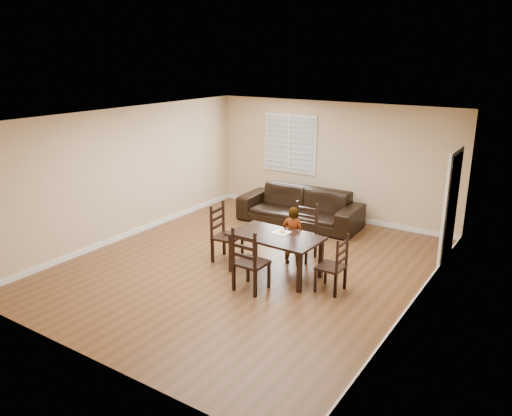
# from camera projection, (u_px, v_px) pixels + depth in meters

# --- Properties ---
(ground) EXTENTS (7.00, 7.00, 0.00)m
(ground) POSITION_uv_depth(u_px,v_px,m) (247.00, 266.00, 9.13)
(ground) COLOR brown
(ground) RESTS_ON ground
(room) EXTENTS (6.04, 7.04, 2.72)m
(room) POSITION_uv_depth(u_px,v_px,m) (254.00, 168.00, 8.72)
(room) COLOR #CBB089
(room) RESTS_ON ground
(dining_table) EXTENTS (1.60, 0.94, 0.73)m
(dining_table) POSITION_uv_depth(u_px,v_px,m) (276.00, 240.00, 8.59)
(dining_table) COLOR black
(dining_table) RESTS_ON ground
(chair_near) EXTENTS (0.48, 0.45, 1.06)m
(chair_near) POSITION_uv_depth(u_px,v_px,m) (305.00, 233.00, 9.42)
(chair_near) COLOR black
(chair_near) RESTS_ON ground
(chair_far) EXTENTS (0.50, 0.47, 1.09)m
(chair_far) POSITION_uv_depth(u_px,v_px,m) (247.00, 264.00, 7.98)
(chair_far) COLOR black
(chair_far) RESTS_ON ground
(chair_left) EXTENTS (0.51, 0.54, 1.09)m
(chair_left) POSITION_uv_depth(u_px,v_px,m) (221.00, 234.00, 9.29)
(chair_left) COLOR black
(chair_left) RESTS_ON ground
(chair_right) EXTENTS (0.41, 0.44, 0.97)m
(chair_right) POSITION_uv_depth(u_px,v_px,m) (338.00, 267.00, 7.99)
(chair_right) COLOR black
(chair_right) RESTS_ON ground
(child) EXTENTS (0.45, 0.34, 1.10)m
(child) POSITION_uv_depth(u_px,v_px,m) (293.00, 236.00, 9.06)
(child) COLOR gray
(child) RESTS_ON ground
(napkin) EXTENTS (0.29, 0.29, 0.00)m
(napkin) POSITION_uv_depth(u_px,v_px,m) (281.00, 232.00, 8.70)
(napkin) COLOR white
(napkin) RESTS_ON dining_table
(donut) EXTENTS (0.11, 0.11, 0.04)m
(donut) POSITION_uv_depth(u_px,v_px,m) (282.00, 231.00, 8.68)
(donut) COLOR #D5864C
(donut) RESTS_ON napkin
(sofa) EXTENTS (2.79, 1.17, 0.81)m
(sofa) POSITION_uv_depth(u_px,v_px,m) (300.00, 207.00, 11.27)
(sofa) COLOR black
(sofa) RESTS_ON ground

